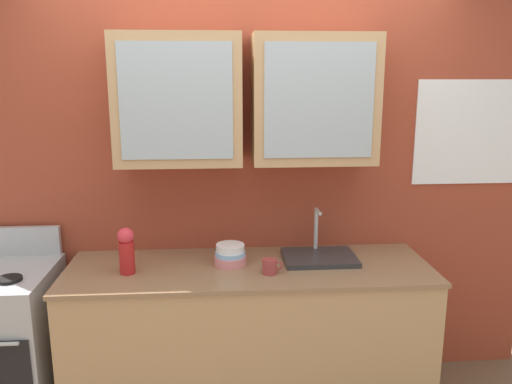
# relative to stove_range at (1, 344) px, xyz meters

# --- Properties ---
(back_wall_unit) EXTENTS (3.74, 0.43, 2.52)m
(back_wall_unit) POSITION_rel_stove_range_xyz_m (1.45, 0.33, 0.96)
(back_wall_unit) COLOR #993D28
(back_wall_unit) RESTS_ON ground_plane
(counter) EXTENTS (2.11, 0.68, 0.88)m
(counter) POSITION_rel_stove_range_xyz_m (1.44, 0.00, -0.01)
(counter) COLOR tan
(counter) RESTS_ON ground_plane
(stove_range) EXTENTS (0.62, 0.67, 1.06)m
(stove_range) POSITION_rel_stove_range_xyz_m (0.00, 0.00, 0.00)
(stove_range) COLOR #ADAFB5
(stove_range) RESTS_ON ground_plane
(sink_faucet) EXTENTS (0.43, 0.32, 0.29)m
(sink_faucet) POSITION_rel_stove_range_xyz_m (1.86, 0.08, 0.46)
(sink_faucet) COLOR #2D2D30
(sink_faucet) RESTS_ON counter
(bowl_stack) EXTENTS (0.19, 0.19, 0.12)m
(bowl_stack) POSITION_rel_stove_range_xyz_m (1.33, 0.04, 0.49)
(bowl_stack) COLOR #D87F84
(bowl_stack) RESTS_ON counter
(vase) EXTENTS (0.09, 0.09, 0.26)m
(vase) POSITION_rel_stove_range_xyz_m (0.76, -0.05, 0.57)
(vase) COLOR #B21E1E
(vase) RESTS_ON counter
(cup_near_sink) EXTENTS (0.12, 0.08, 0.08)m
(cup_near_sink) POSITION_rel_stove_range_xyz_m (1.55, -0.12, 0.48)
(cup_near_sink) COLOR #993838
(cup_near_sink) RESTS_ON counter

